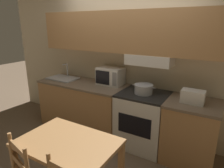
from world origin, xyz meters
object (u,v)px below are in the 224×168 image
Objects in this scene: dining_table at (68,152)px; stove_range at (143,120)px; cooking_pot at (144,89)px; sink_basin at (63,78)px; toaster at (193,96)px; microwave at (110,76)px.

stove_range is at bearing 80.26° from dining_table.
cooking_pot is 1.46m from dining_table.
stove_range is 1.57× the size of sink_basin.
toaster is at bearing -2.48° from stove_range.
toaster is (0.69, -0.03, 0.53)m from stove_range.
sink_basin is at bearing 179.57° from cooking_pot.
cooking_pot is at bearing -0.43° from sink_basin.
stove_range reaches higher than dining_table.
stove_range is 1.45m from dining_table.
dining_table is (0.44, -1.57, -0.39)m from microwave.
stove_range is 0.89× the size of dining_table.
stove_range is 2.45× the size of cooking_pot.
stove_range is 0.52m from cooking_pot.
stove_range is 2.03× the size of microwave.
toaster is (0.70, -0.02, 0.01)m from cooking_pot.
sink_basin is (-2.35, 0.03, -0.07)m from toaster.
microwave is 0.77× the size of sink_basin.
cooking_pot is 0.83× the size of microwave.
dining_table is at bearing -45.06° from sink_basin.
dining_table is at bearing -124.09° from toaster.
microwave reaches higher than sink_basin.
toaster reaches higher than cooking_pot.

